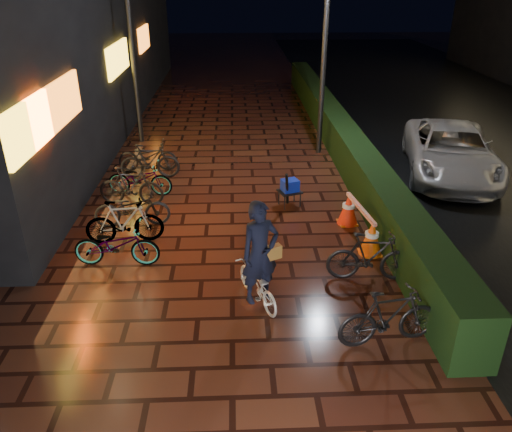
{
  "coord_description": "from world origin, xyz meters",
  "views": [
    {
      "loc": [
        0.1,
        -7.03,
        5.03
      ],
      "look_at": [
        0.45,
        0.92,
        1.1
      ],
      "focal_mm": 35.0,
      "sensor_mm": 36.0,
      "label": 1
    }
  ],
  "objects_px": {
    "cart_assembly": "(290,187)",
    "cyclist": "(259,268)",
    "van": "(451,151)",
    "traffic_barrier": "(359,222)"
  },
  "relations": [
    {
      "from": "traffic_barrier",
      "to": "cart_assembly",
      "type": "bearing_deg",
      "value": 128.39
    },
    {
      "from": "van",
      "to": "cyclist",
      "type": "height_order",
      "value": "cyclist"
    },
    {
      "from": "van",
      "to": "cyclist",
      "type": "bearing_deg",
      "value": -120.04
    },
    {
      "from": "van",
      "to": "traffic_barrier",
      "type": "height_order",
      "value": "van"
    },
    {
      "from": "cyclist",
      "to": "van",
      "type": "bearing_deg",
      "value": 46.17
    },
    {
      "from": "van",
      "to": "cyclist",
      "type": "relative_size",
      "value": 2.52
    },
    {
      "from": "cart_assembly",
      "to": "van",
      "type": "bearing_deg",
      "value": 22.28
    },
    {
      "from": "cart_assembly",
      "to": "cyclist",
      "type": "bearing_deg",
      "value": -103.37
    },
    {
      "from": "cyclist",
      "to": "traffic_barrier",
      "type": "relative_size",
      "value": 1.07
    },
    {
      "from": "van",
      "to": "cyclist",
      "type": "xyz_separation_m",
      "value": [
        -5.45,
        -5.68,
        0.03
      ]
    }
  ]
}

